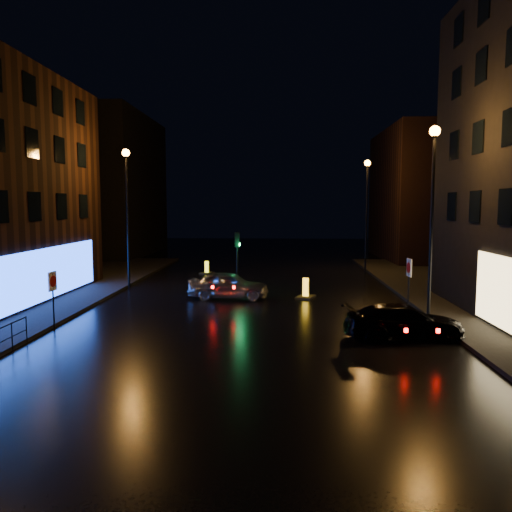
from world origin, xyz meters
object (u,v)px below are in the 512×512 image
(bollard_near, at_px, (306,294))
(road_sign_left, at_px, (53,286))
(dark_sedan, at_px, (404,322))
(road_sign_right, at_px, (409,272))
(traffic_signal, at_px, (237,281))
(bollard_far, at_px, (207,271))
(silver_hatchback, at_px, (229,285))

(bollard_near, bearing_deg, road_sign_left, -125.41)
(dark_sedan, relative_size, road_sign_right, 1.76)
(traffic_signal, bearing_deg, bollard_near, -33.14)
(road_sign_left, height_order, road_sign_right, road_sign_right)
(traffic_signal, xyz_separation_m, bollard_far, (-2.85, 6.86, -0.30))
(traffic_signal, height_order, bollard_far, traffic_signal)
(traffic_signal, relative_size, silver_hatchback, 0.80)
(bollard_far, relative_size, road_sign_right, 0.49)
(traffic_signal, height_order, bollard_near, traffic_signal)
(silver_hatchback, relative_size, dark_sedan, 0.96)
(silver_hatchback, height_order, dark_sedan, silver_hatchback)
(road_sign_right, bearing_deg, bollard_far, -52.60)
(silver_hatchback, distance_m, dark_sedan, 10.86)
(silver_hatchback, bearing_deg, dark_sedan, -134.17)
(traffic_signal, distance_m, silver_hatchback, 2.95)
(silver_hatchback, bearing_deg, road_sign_left, 139.71)
(road_sign_right, bearing_deg, silver_hatchback, -23.83)
(bollard_near, bearing_deg, bollard_far, 145.71)
(road_sign_left, bearing_deg, silver_hatchback, 52.06)
(bollard_far, xyz_separation_m, road_sign_right, (11.46, -12.97, 1.72))
(road_sign_right, bearing_deg, dark_sedan, 69.79)
(bollard_near, bearing_deg, traffic_signal, 166.77)
(silver_hatchback, distance_m, bollard_far, 10.15)
(silver_hatchback, bearing_deg, bollard_far, 17.28)
(traffic_signal, relative_size, bollard_near, 2.34)
(road_sign_left, bearing_deg, traffic_signal, 60.73)
(silver_hatchback, xyz_separation_m, dark_sedan, (7.48, -7.87, -0.08))
(traffic_signal, xyz_separation_m, silver_hatchback, (-0.23, -2.93, 0.24))
(silver_hatchback, xyz_separation_m, bollard_near, (4.20, 0.34, -0.50))
(dark_sedan, distance_m, bollard_far, 20.35)
(dark_sedan, xyz_separation_m, bollard_far, (-10.10, 17.66, -0.45))
(road_sign_left, distance_m, road_sign_right, 15.78)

